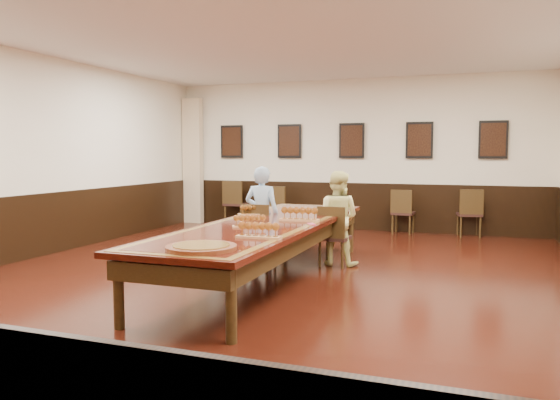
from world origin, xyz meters
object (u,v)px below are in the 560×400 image
at_px(carved_platter, 201,247).
at_px(spare_chair_b, 280,207).
at_px(chair_woman, 335,236).
at_px(spare_chair_c, 403,212).
at_px(conference_table, 267,233).
at_px(chair_man, 260,234).
at_px(person_woman, 337,218).
at_px(spare_chair_a, 236,202).
at_px(spare_chair_d, 469,213).
at_px(person_man, 262,215).

bearing_deg(carved_platter, spare_chair_b, 103.85).
distance_m(chair_woman, spare_chair_c, 3.58).
height_order(conference_table, carved_platter, carved_platter).
xyz_separation_m(chair_man, person_woman, (1.07, 0.38, 0.24)).
height_order(spare_chair_a, spare_chair_d, spare_chair_a).
bearing_deg(person_woman, carved_platter, 85.89).
xyz_separation_m(spare_chair_c, person_man, (-1.59, -3.73, 0.27)).
xyz_separation_m(chair_man, spare_chair_d, (2.86, 3.90, 0.02)).
height_order(chair_woman, spare_chair_a, spare_chair_a).
xyz_separation_m(chair_man, person_man, (-0.00, 0.10, 0.27)).
bearing_deg(chair_man, spare_chair_a, -61.91).
height_order(spare_chair_c, person_man, person_man).
bearing_deg(spare_chair_c, spare_chair_d, -172.46).
bearing_deg(spare_chair_b, spare_chair_a, -4.50).
bearing_deg(spare_chair_c, conference_table, 81.01).
height_order(person_man, person_woman, person_man).
bearing_deg(spare_chair_c, person_man, 71.51).
bearing_deg(carved_platter, spare_chair_d, 71.86).
distance_m(chair_man, spare_chair_a, 4.53).
height_order(spare_chair_c, person_woman, person_woman).
xyz_separation_m(spare_chair_d, carved_platter, (-2.24, -6.84, 0.31)).
bearing_deg(carved_platter, person_man, 101.48).
distance_m(person_woman, carved_platter, 3.35).
distance_m(spare_chair_a, conference_table, 5.51).
relative_size(spare_chair_b, person_man, 0.64).
xyz_separation_m(spare_chair_c, conference_table, (-1.13, -4.70, 0.16)).
bearing_deg(spare_chair_d, conference_table, 52.23).
bearing_deg(spare_chair_c, carved_platter, 86.39).
xyz_separation_m(spare_chair_c, carved_platter, (-0.97, -6.77, 0.32)).
bearing_deg(spare_chair_b, chair_man, 113.30).
bearing_deg(spare_chair_b, chair_woman, 129.26).
height_order(chair_man, conference_table, chair_man).
relative_size(chair_woman, person_woman, 0.64).
xyz_separation_m(conference_table, carved_platter, (0.16, -2.07, 0.16)).
bearing_deg(person_man, chair_woman, -170.90).
bearing_deg(spare_chair_d, spare_chair_a, -11.77).
bearing_deg(carved_platter, person_woman, 82.21).
relative_size(person_man, person_woman, 1.05).
distance_m(spare_chair_a, spare_chair_d, 5.05).
height_order(person_man, conference_table, person_man).
distance_m(spare_chair_b, spare_chair_c, 2.61).
relative_size(chair_woman, spare_chair_d, 0.94).
relative_size(spare_chair_d, carved_platter, 1.28).
distance_m(spare_chair_b, person_man, 3.76).
distance_m(spare_chair_b, carved_platter, 6.85).
bearing_deg(spare_chair_b, carved_platter, 111.71).
height_order(chair_man, spare_chair_c, chair_man).
xyz_separation_m(spare_chair_b, person_man, (1.02, -3.61, 0.26)).
distance_m(chair_woman, conference_table, 1.32).
bearing_deg(person_man, person_woman, -166.17).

